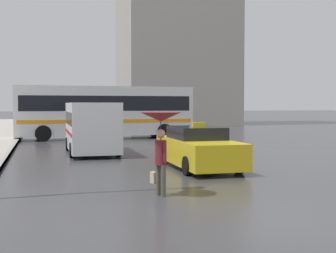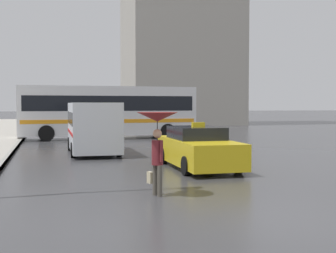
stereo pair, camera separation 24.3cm
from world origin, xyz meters
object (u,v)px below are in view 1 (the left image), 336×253
taxi (198,149)px  city_bus (105,110)px  traffic_light (6,11)px  ambulance_van (91,125)px  pedestrian_with_umbrella (161,129)px

taxi → city_bus: bearing=-85.0°
city_bus → traffic_light: 19.39m
ambulance_van → traffic_light: 10.62m
pedestrian_with_umbrella → ambulance_van: bearing=-14.0°
pedestrian_with_umbrella → taxi: bearing=-46.3°
taxi → traffic_light: 7.97m
taxi → pedestrian_with_umbrella: bearing=61.1°
taxi → city_bus: (-1.29, 14.77, 1.17)m
taxi → ambulance_van: size_ratio=0.90×
ambulance_van → pedestrian_with_umbrella: ambulance_van is taller
taxi → traffic_light: traffic_light is taller
pedestrian_with_umbrella → traffic_light: traffic_light is taller
ambulance_van → city_bus: bearing=-101.0°
ambulance_van → traffic_light: (-2.87, -9.76, 3.05)m
ambulance_van → city_bus: city_bus is taller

